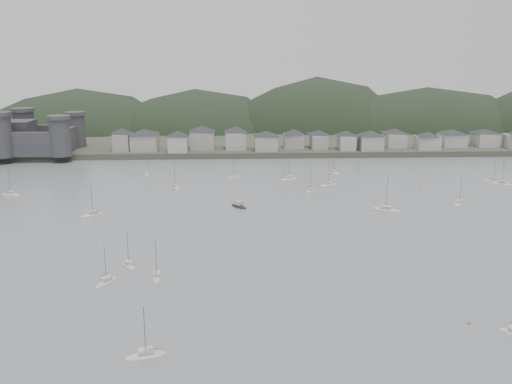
{
  "coord_description": "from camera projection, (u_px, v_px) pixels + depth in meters",
  "views": [
    {
      "loc": [
        -8.37,
        -107.57,
        51.03
      ],
      "look_at": [
        0.0,
        75.0,
        6.0
      ],
      "focal_mm": 38.79,
      "sensor_mm": 36.0,
      "label": 1
    }
  ],
  "objects": [
    {
      "name": "mooring_buoys",
      "position": [
        300.0,
        223.0,
        173.04
      ],
      "size": [
        187.32,
        143.88,
        0.7
      ],
      "color": "#AF673A",
      "rests_on": "ground"
    },
    {
      "name": "moored_fleet",
      "position": [
        180.0,
        209.0,
        189.26
      ],
      "size": [
        239.19,
        159.44,
        12.68
      ],
      "color": "beige",
      "rests_on": "ground"
    },
    {
      "name": "sailboat_lead",
      "position": [
        386.0,
        210.0,
        187.7
      ],
      "size": [
        10.29,
        8.01,
        13.77
      ],
      "rotation": [
        0.0,
        0.0,
        4.16
      ],
      "color": "beige",
      "rests_on": "ground"
    },
    {
      "name": "ground",
      "position": [
        272.0,
        304.0,
        116.91
      ],
      "size": [
        900.0,
        900.0,
        0.0
      ],
      "primitive_type": "plane",
      "color": "slate",
      "rests_on": "ground"
    },
    {
      "name": "castle",
      "position": [
        13.0,
        136.0,
        283.36
      ],
      "size": [
        66.0,
        43.0,
        20.0
      ],
      "color": "#363639",
      "rests_on": "far_shore_land"
    },
    {
      "name": "motor_launch_far",
      "position": [
        239.0,
        206.0,
        192.03
      ],
      "size": [
        6.93,
        8.07,
        3.89
      ],
      "rotation": [
        0.0,
        0.0,
        3.77
      ],
      "color": "black",
      "rests_on": "ground"
    },
    {
      "name": "far_shore_land",
      "position": [
        242.0,
        126.0,
        402.69
      ],
      "size": [
        900.0,
        250.0,
        3.0
      ],
      "primitive_type": "cube",
      "color": "#383D2D",
      "rests_on": "ground"
    },
    {
      "name": "waterfront_town",
      "position": [
        341.0,
        138.0,
        294.92
      ],
      "size": [
        451.48,
        28.46,
        12.92
      ],
      "color": "gray",
      "rests_on": "far_shore_land"
    },
    {
      "name": "forested_ridge",
      "position": [
        250.0,
        149.0,
        381.13
      ],
      "size": [
        851.55,
        103.94,
        102.57
      ],
      "color": "black",
      "rests_on": "ground"
    }
  ]
}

